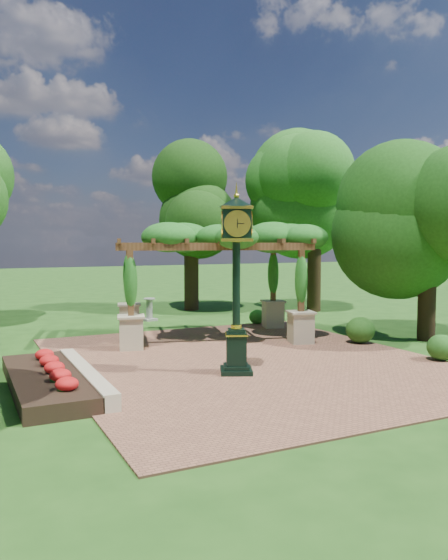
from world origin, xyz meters
name	(u,v)px	position (x,y,z in m)	size (l,w,h in m)	color
ground	(265,369)	(0.00, 0.00, 0.00)	(120.00, 120.00, 0.00)	#1E4714
brick_plaza	(247,361)	(0.00, 1.00, 0.02)	(10.00, 12.00, 0.04)	brown
border_wall	(86,376)	(-4.60, 0.50, 0.20)	(0.35, 5.00, 0.40)	#C6B793
flower_bed	(46,381)	(-5.50, 0.50, 0.18)	(1.50, 5.00, 0.36)	red
pedestal_clock	(236,268)	(-0.96, -0.17, 2.70)	(1.17, 1.17, 4.52)	black
pergola	(210,244)	(0.61, 4.87, 3.29)	(7.18, 5.49, 4.01)	#BEB28D
sundial	(149,311)	(0.03, 9.79, 0.42)	(0.64, 0.64, 0.96)	gray
shrub_front	(442,347)	(4.90, -1.37, 0.40)	(0.80, 0.80, 0.72)	#205418
shrub_mid	(360,330)	(4.58, 1.68, 0.47)	(0.95, 0.95, 0.85)	#225016
shrub_back	(257,317)	(3.56, 6.76, 0.33)	(0.64, 0.64, 0.58)	#22661D
tree_north	(191,201)	(3.04, 12.38, 5.32)	(3.76, 3.76, 7.80)	#322214
tree_east_far	(315,193)	(8.16, 9.33, 5.66)	(4.66, 4.66, 8.23)	#332313
tree_east_near	(429,205)	(7.06, 1.26, 4.57)	(4.60, 4.60, 6.64)	black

